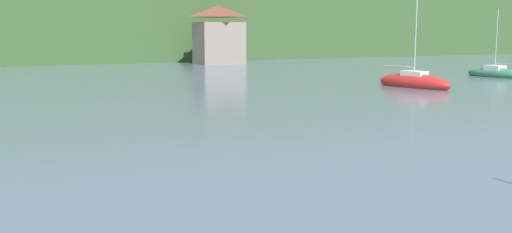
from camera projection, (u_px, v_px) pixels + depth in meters
name	position (u px, v px, depth m)	size (l,w,h in m)	color
wooded_hillside	(124.00, 25.00, 111.72)	(352.00, 62.03, 32.05)	#38562D
shore_building_westcentral	(219.00, 36.00, 75.58)	(5.95, 4.48, 7.44)	gray
sailboat_far_4	(414.00, 82.00, 45.52)	(3.07, 6.67, 7.79)	red
sailboat_far_7	(495.00, 73.00, 55.56)	(2.30, 5.92, 6.60)	#2D754C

